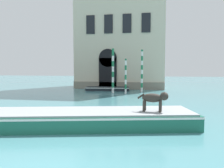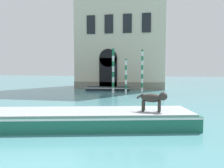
{
  "view_description": "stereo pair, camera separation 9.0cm",
  "coord_description": "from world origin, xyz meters",
  "views": [
    {
      "loc": [
        2.44,
        -3.0,
        2.47
      ],
      "look_at": [
        -0.56,
        13.71,
        1.2
      ],
      "focal_mm": 35.0,
      "sensor_mm": 36.0,
      "label": 1
    },
    {
      "loc": [
        2.53,
        -2.98,
        2.47
      ],
      "look_at": [
        -0.56,
        13.71,
        1.2
      ],
      "focal_mm": 35.0,
      "sensor_mm": 36.0,
      "label": 2
    }
  ],
  "objects": [
    {
      "name": "palazzo_left",
      "position": [
        -1.34,
        24.68,
        8.65
      ],
      "size": [
        10.52,
        6.13,
        17.33
      ],
      "color": "beige",
      "rests_on": "ground_plane"
    },
    {
      "name": "boat_foreground",
      "position": [
        -0.04,
        5.73,
        0.36
      ],
      "size": [
        9.01,
        4.11,
        0.68
      ],
      "rotation": [
        0.0,
        0.0,
        0.22
      ],
      "color": "#1E6651",
      "rests_on": "ground_plane"
    },
    {
      "name": "dog_on_deck",
      "position": [
        2.59,
        6.01,
        1.22
      ],
      "size": [
        1.26,
        0.45,
        0.84
      ],
      "rotation": [
        0.0,
        0.0,
        -0.11
      ],
      "color": "#332D28",
      "rests_on": "boat_foreground"
    },
    {
      "name": "boat_moored_near_palazzo",
      "position": [
        -2.18,
        20.09,
        0.21
      ],
      "size": [
        4.8,
        2.09,
        0.39
      ],
      "rotation": [
        0.0,
        0.0,
        0.11
      ],
      "color": "black",
      "rests_on": "ground_plane"
    },
    {
      "name": "mooring_pole_0",
      "position": [
        1.52,
        19.33,
        2.17
      ],
      "size": [
        0.22,
        0.22,
        4.31
      ],
      "color": "white",
      "rests_on": "ground_plane"
    },
    {
      "name": "mooring_pole_1",
      "position": [
        0.08,
        17.52,
        1.68
      ],
      "size": [
        0.19,
        0.19,
        3.33
      ],
      "color": "white",
      "rests_on": "ground_plane"
    },
    {
      "name": "mooring_pole_2",
      "position": [
        -1.26,
        18.14,
        2.21
      ],
      "size": [
        0.24,
        0.24,
        4.37
      ],
      "color": "white",
      "rests_on": "ground_plane"
    }
  ]
}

